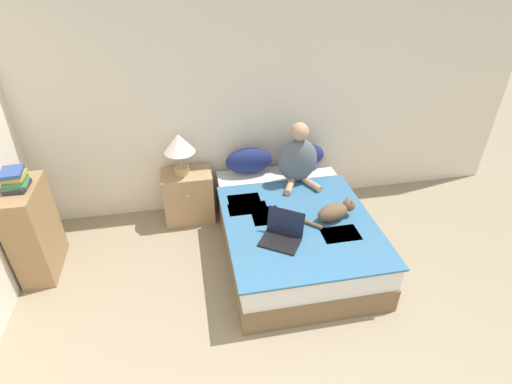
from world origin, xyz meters
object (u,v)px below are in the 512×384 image
pillow_near (249,161)px  pillow_far (302,156)px  person_sitting (298,158)px  cat_tabby (335,211)px  bed (293,231)px  book_stack_top (15,180)px  nightstand (189,196)px  laptop_open (282,235)px  bookshelf (34,231)px  table_lamp (179,146)px

pillow_near → pillow_far: 0.62m
person_sitting → cat_tabby: person_sitting is taller
bed → book_stack_top: bearing=175.1°
nightstand → laptop_open: bearing=-56.1°
cat_tabby → laptop_open: laptop_open is taller
bookshelf → person_sitting: bearing=7.4°
pillow_far → bookshelf: size_ratio=0.56×
cat_tabby → book_stack_top: (-2.80, 0.40, 0.43)m
bed → nightstand: (-1.01, 0.78, 0.05)m
pillow_far → bookshelf: bearing=-167.3°
pillow_far → person_sitting: bearing=-115.1°
pillow_near → bookshelf: bookshelf is taller
bookshelf → laptop_open: bearing=-15.1°
cat_tabby → pillow_far: bearing=75.8°
pillow_near → table_lamp: 0.80m
bed → laptop_open: laptop_open is taller
pillow_near → bed: bearing=-69.7°
bed → table_lamp: table_lamp is taller
person_sitting → table_lamp: person_sitting is taller
person_sitting → table_lamp: bearing=169.6°
bed → laptop_open: size_ratio=4.34×
bed → pillow_near: size_ratio=3.66×
pillow_far → cat_tabby: pillow_far is taller
bed → pillow_far: bearing=69.7°
bed → cat_tabby: 0.52m
bookshelf → cat_tabby: bearing=-8.1°
bed → pillow_far: pillow_far is taller
bed → nightstand: size_ratio=3.22×
cat_tabby → table_lamp: table_lamp is taller
person_sitting → pillow_near: bearing=150.0°
bed → bookshelf: 2.48m
laptop_open → person_sitting: bearing=100.1°
person_sitting → book_stack_top: 2.67m
bed → laptop_open: bearing=-120.2°
bed → table_lamp: size_ratio=4.12×
bed → pillow_near: 0.97m
pillow_far → laptop_open: (-0.54, -1.23, -0.10)m
bed → pillow_near: pillow_near is taller
person_sitting → book_stack_top: (-2.63, -0.34, 0.24)m
pillow_near → table_lamp: bearing=-175.9°
bed → pillow_far: (0.31, 0.83, 0.40)m
pillow_near → book_stack_top: 2.27m
bed → book_stack_top: size_ratio=8.08×
laptop_open → bookshelf: bearing=-161.8°
pillow_far → cat_tabby: (0.03, -1.02, -0.06)m
cat_tabby → person_sitting: bearing=86.4°
cat_tabby → nightstand: 1.69m
cat_tabby → nightstand: bearing=128.4°
cat_tabby → table_lamp: size_ratio=1.12×
pillow_far → cat_tabby: size_ratio=1.01×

